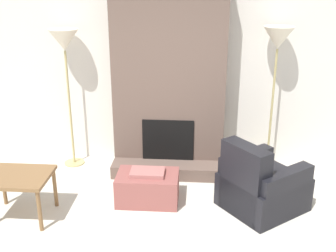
{
  "coord_description": "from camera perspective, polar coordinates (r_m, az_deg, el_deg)",
  "views": [
    {
      "loc": [
        0.39,
        -2.97,
        2.63
      ],
      "look_at": [
        0.0,
        2.24,
        0.66
      ],
      "focal_mm": 45.0,
      "sensor_mm": 36.0,
      "label": 1
    }
  ],
  "objects": [
    {
      "name": "side_table",
      "position": [
        4.91,
        -19.63,
        -7.0
      ],
      "size": [
        0.7,
        0.58,
        0.52
      ],
      "color": "brown",
      "rests_on": "ground_plane"
    },
    {
      "name": "wall_back",
      "position": [
        5.79,
        0.3,
        7.41
      ],
      "size": [
        7.17,
        0.06,
        2.6
      ],
      "primitive_type": "cube",
      "color": "silver",
      "rests_on": "ground_plane"
    },
    {
      "name": "floor_lamp_left",
      "position": [
        5.7,
        -13.84,
        10.4
      ],
      "size": [
        0.39,
        0.39,
        1.89
      ],
      "color": "tan",
      "rests_on": "ground_plane"
    },
    {
      "name": "fireplace",
      "position": [
        5.57,
        0.13,
        6.16
      ],
      "size": [
        1.48,
        0.7,
        2.6
      ],
      "color": "brown",
      "rests_on": "ground_plane"
    },
    {
      "name": "ottoman",
      "position": [
        5.06,
        -2.77,
        -8.26
      ],
      "size": [
        0.73,
        0.47,
        0.4
      ],
      "color": "#8C4C47",
      "rests_on": "ground_plane"
    },
    {
      "name": "floor_lamp_right",
      "position": [
        5.51,
        14.63,
        10.56
      ],
      "size": [
        0.39,
        0.39,
        1.95
      ],
      "color": "tan",
      "rests_on": "ground_plane"
    },
    {
      "name": "armchair",
      "position": [
        4.97,
        12.28,
        -8.16
      ],
      "size": [
        1.12,
        1.11,
        0.85
      ],
      "rotation": [
        0.0,
        0.0,
        2.24
      ],
      "color": "black",
      "rests_on": "ground_plane"
    }
  ]
}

